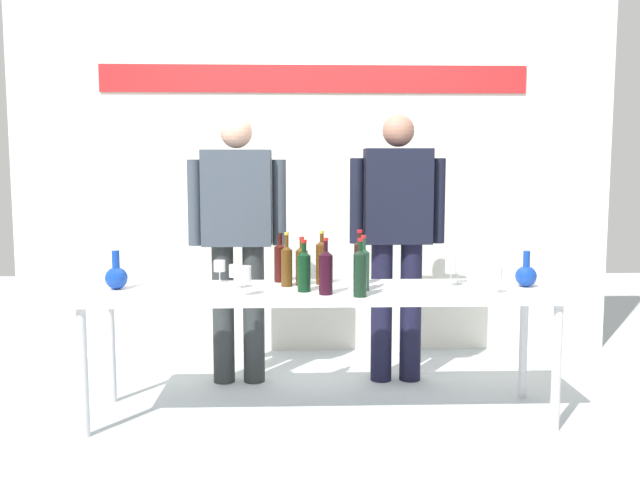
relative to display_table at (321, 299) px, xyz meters
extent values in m
plane|color=#B1BBC0|center=(0.00, 0.00, -0.68)|extent=(10.00, 10.00, 0.00)
cube|color=silver|center=(0.00, 1.41, 0.82)|extent=(4.51, 0.10, 3.00)
cube|color=red|center=(0.00, 1.35, 1.38)|extent=(3.16, 0.01, 0.20)
cube|color=silver|center=(0.00, 0.00, 0.03)|extent=(2.62, 0.63, 0.04)
cylinder|color=silver|center=(-1.25, -0.26, -0.33)|extent=(0.05, 0.05, 0.69)
cylinder|color=silver|center=(1.25, -0.26, -0.33)|extent=(0.05, 0.05, 0.69)
cylinder|color=silver|center=(-1.25, 0.26, -0.33)|extent=(0.05, 0.05, 0.69)
cylinder|color=silver|center=(1.25, 0.26, -0.33)|extent=(0.05, 0.05, 0.69)
sphere|color=#123AA1|center=(-1.14, 0.03, 0.12)|extent=(0.12, 0.12, 0.12)
cylinder|color=#123AA1|center=(-1.14, 0.03, 0.22)|extent=(0.04, 0.04, 0.10)
sphere|color=#123796|center=(1.17, 0.03, 0.12)|extent=(0.12, 0.12, 0.12)
cylinder|color=#123796|center=(1.17, 0.03, 0.21)|extent=(0.04, 0.04, 0.10)
cylinder|color=#2B2F30|center=(-0.62, 0.63, -0.22)|extent=(0.14, 0.14, 0.91)
cylinder|color=#2B2F30|center=(-0.42, 0.63, -0.22)|extent=(0.14, 0.14, 0.91)
cube|color=#39434F|center=(-0.52, 0.63, 0.54)|extent=(0.44, 0.22, 0.61)
cylinder|color=#39434F|center=(-0.79, 0.63, 0.51)|extent=(0.09, 0.09, 0.55)
cylinder|color=#39434F|center=(-0.25, 0.63, 0.51)|extent=(0.09, 0.09, 0.55)
sphere|color=#DDA58A|center=(-0.52, 0.63, 0.95)|extent=(0.20, 0.20, 0.20)
cylinder|color=black|center=(0.42, 0.63, -0.22)|extent=(0.14, 0.14, 0.92)
cylinder|color=black|center=(0.61, 0.63, -0.22)|extent=(0.14, 0.14, 0.92)
cube|color=black|center=(0.52, 0.63, 0.55)|extent=(0.43, 0.22, 0.61)
cylinder|color=black|center=(0.25, 0.63, 0.51)|extent=(0.09, 0.09, 0.55)
cylinder|color=black|center=(0.78, 0.63, 0.51)|extent=(0.09, 0.09, 0.55)
sphere|color=#9A6856|center=(0.52, 0.63, 0.96)|extent=(0.21, 0.21, 0.21)
cylinder|color=#350D0A|center=(-0.23, 0.24, 0.16)|extent=(0.07, 0.07, 0.21)
cone|color=#350D0A|center=(-0.23, 0.24, 0.28)|extent=(0.07, 0.07, 0.03)
cylinder|color=#350D0A|center=(-0.23, 0.24, 0.30)|extent=(0.03, 0.03, 0.07)
cylinder|color=black|center=(-0.23, 0.24, 0.34)|extent=(0.03, 0.03, 0.02)
cylinder|color=#173C24|center=(0.23, -0.06, 0.16)|extent=(0.07, 0.07, 0.21)
cone|color=#173C24|center=(0.23, -0.06, 0.28)|extent=(0.07, 0.07, 0.03)
cylinder|color=#173C24|center=(0.23, -0.06, 0.31)|extent=(0.02, 0.02, 0.08)
cylinder|color=#B31D20|center=(0.23, -0.06, 0.35)|extent=(0.03, 0.03, 0.02)
cylinder|color=black|center=(0.20, -0.23, 0.17)|extent=(0.07, 0.07, 0.23)
cone|color=black|center=(0.20, -0.23, 0.29)|extent=(0.07, 0.07, 0.03)
cylinder|color=black|center=(0.20, -0.23, 0.31)|extent=(0.02, 0.02, 0.07)
cylinder|color=red|center=(0.20, -0.23, 0.36)|extent=(0.03, 0.03, 0.02)
cylinder|color=#4D2C0F|center=(0.01, 0.15, 0.17)|extent=(0.07, 0.07, 0.23)
cone|color=#4D2C0F|center=(0.01, 0.15, 0.30)|extent=(0.07, 0.07, 0.03)
cylinder|color=#4D2C0F|center=(0.01, 0.15, 0.32)|extent=(0.02, 0.02, 0.06)
cylinder|color=gold|center=(0.01, 0.15, 0.36)|extent=(0.03, 0.03, 0.02)
cylinder|color=black|center=(-0.10, -0.08, 0.16)|extent=(0.07, 0.07, 0.20)
cone|color=black|center=(-0.10, -0.08, 0.27)|extent=(0.07, 0.07, 0.03)
cylinder|color=black|center=(-0.10, -0.08, 0.29)|extent=(0.03, 0.03, 0.07)
cylinder|color=#B51715|center=(-0.10, -0.08, 0.33)|extent=(0.03, 0.03, 0.02)
cylinder|color=#46310B|center=(-0.11, 0.12, 0.16)|extent=(0.07, 0.07, 0.20)
cone|color=#46310B|center=(-0.11, 0.12, 0.27)|extent=(0.07, 0.07, 0.03)
cylinder|color=#46310B|center=(-0.11, 0.12, 0.29)|extent=(0.02, 0.02, 0.06)
cylinder|color=#B22017|center=(-0.11, 0.12, 0.33)|extent=(0.03, 0.03, 0.02)
cylinder|color=black|center=(0.02, -0.16, 0.16)|extent=(0.07, 0.07, 0.21)
cone|color=black|center=(0.02, -0.16, 0.28)|extent=(0.07, 0.07, 0.03)
cylinder|color=black|center=(0.02, -0.16, 0.31)|extent=(0.02, 0.02, 0.08)
cylinder|color=#AA1917|center=(0.02, -0.16, 0.35)|extent=(0.03, 0.03, 0.02)
cylinder|color=black|center=(0.23, 0.12, 0.17)|extent=(0.06, 0.06, 0.24)
cone|color=black|center=(0.23, 0.12, 0.30)|extent=(0.06, 0.06, 0.03)
cylinder|color=black|center=(0.23, 0.12, 0.32)|extent=(0.03, 0.03, 0.07)
cylinder|color=red|center=(0.23, 0.12, 0.37)|extent=(0.03, 0.03, 0.02)
cylinder|color=#4A2D0E|center=(-0.19, 0.09, 0.16)|extent=(0.06, 0.06, 0.21)
cone|color=#4A2D0E|center=(-0.19, 0.09, 0.28)|extent=(0.06, 0.06, 0.03)
cylinder|color=#4A2D0E|center=(-0.19, 0.09, 0.31)|extent=(0.02, 0.02, 0.08)
cylinder|color=gold|center=(-0.19, 0.09, 0.36)|extent=(0.03, 0.03, 0.02)
cylinder|color=white|center=(-0.48, 0.02, 0.06)|extent=(0.06, 0.06, 0.00)
cylinder|color=white|center=(-0.48, 0.02, 0.09)|extent=(0.01, 0.01, 0.06)
cylinder|color=white|center=(-0.48, 0.02, 0.16)|extent=(0.07, 0.07, 0.07)
cylinder|color=white|center=(-0.59, 0.24, 0.06)|extent=(0.06, 0.06, 0.00)
cylinder|color=white|center=(-0.59, 0.24, 0.09)|extent=(0.01, 0.01, 0.06)
cylinder|color=white|center=(-0.59, 0.24, 0.15)|extent=(0.07, 0.07, 0.07)
cylinder|color=white|center=(-0.41, -0.19, 0.06)|extent=(0.06, 0.06, 0.00)
cylinder|color=white|center=(-0.41, -0.19, 0.10)|extent=(0.01, 0.01, 0.07)
cylinder|color=white|center=(-0.41, -0.19, 0.17)|extent=(0.07, 0.07, 0.08)
cylinder|color=white|center=(0.81, 0.16, 0.06)|extent=(0.05, 0.05, 0.00)
cylinder|color=white|center=(0.81, 0.16, 0.09)|extent=(0.01, 0.01, 0.07)
cylinder|color=white|center=(0.81, 0.16, 0.16)|extent=(0.06, 0.06, 0.07)
cylinder|color=white|center=(0.74, 0.04, 0.06)|extent=(0.06, 0.06, 0.00)
cylinder|color=white|center=(0.74, 0.04, 0.10)|extent=(0.01, 0.01, 0.08)
cylinder|color=white|center=(0.74, 0.04, 0.18)|extent=(0.06, 0.06, 0.08)
cylinder|color=white|center=(0.93, -0.18, 0.06)|extent=(0.06, 0.06, 0.00)
cylinder|color=white|center=(0.93, -0.18, 0.10)|extent=(0.01, 0.01, 0.08)
cylinder|color=white|center=(0.93, -0.18, 0.17)|extent=(0.06, 0.06, 0.07)
camera|label=1|loc=(-0.13, -3.71, 0.74)|focal=37.77mm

